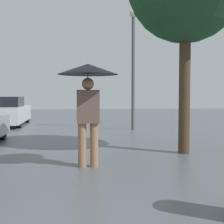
{
  "coord_description": "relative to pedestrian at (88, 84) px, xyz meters",
  "views": [
    {
      "loc": [
        -0.44,
        -1.05,
        1.37
      ],
      "look_at": [
        0.37,
        4.84,
        1.05
      ],
      "focal_mm": 50.0,
      "sensor_mm": 36.0,
      "label": 1
    }
  ],
  "objects": [
    {
      "name": "street_lamp",
      "position": [
        2.16,
        6.27,
        1.42
      ],
      "size": [
        0.33,
        0.33,
        4.74
      ],
      "color": "#515456",
      "rests_on": "ground_plane"
    },
    {
      "name": "parked_car_farthest",
      "position": [
        -3.27,
        8.81,
        -0.96
      ],
      "size": [
        1.8,
        4.19,
        1.31
      ],
      "color": "silver",
      "rests_on": "ground_plane"
    },
    {
      "name": "pedestrian",
      "position": [
        0.0,
        0.0,
        0.0
      ],
      "size": [
        1.15,
        1.15,
        1.96
      ],
      "color": "#9E7051",
      "rests_on": "ground_plane"
    }
  ]
}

